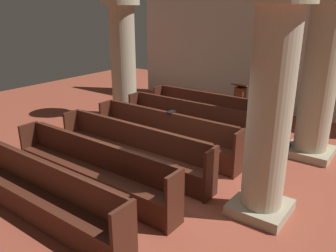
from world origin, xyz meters
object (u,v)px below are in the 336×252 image
pillar_far_side (123,56)px  pew_row_2 (165,133)px  pew_row_3 (133,148)px  pew_row_4 (92,167)px  pillar_aisle_side (320,75)px  pew_row_0 (212,111)px  kneeler_box_blue (280,148)px  hymn_book (171,112)px  pillar_aisle_rear (271,105)px  lectern (239,104)px  pew_row_5 (39,191)px  pew_row_1 (190,121)px

pillar_far_side → pew_row_2: bearing=-29.9°
pew_row_3 → pew_row_4: (0.00, -1.09, 0.00)m
pew_row_2 → pew_row_4: bearing=-90.0°
pillar_aisle_side → pillar_far_side: 5.45m
pew_row_0 → pew_row_4: same height
pew_row_2 → kneeler_box_blue: bearing=36.8°
hymn_book → pew_row_2: bearing=-104.1°
pew_row_2 → pew_row_4: size_ratio=1.00×
pew_row_2 → pillar_aisle_rear: size_ratio=1.06×
kneeler_box_blue → pew_row_4: bearing=-119.6°
pillar_far_side → kneeler_box_blue: (4.85, 0.07, -1.74)m
pew_row_0 → pew_row_4: (0.00, -4.37, 0.00)m
pew_row_3 → lectern: (0.22, 4.58, -0.05)m
pillar_far_side → pew_row_3: bearing=-44.4°
pew_row_2 → pillar_aisle_side: (2.74, 1.89, 1.35)m
pillar_aisle_side → pew_row_2: bearing=-145.5°
pew_row_3 → lectern: bearing=87.2°
pew_row_3 → kneeler_box_blue: pew_row_3 is taller
pew_row_3 → pillar_aisle_rear: (2.74, 0.09, 1.35)m
pew_row_3 → hymn_book: hymn_book is taller
pew_row_2 → lectern: 3.49m
pillar_aisle_side → hymn_book: bearing=-147.7°
pew_row_0 → hymn_book: 2.06m
pillar_aisle_rear → kneeler_box_blue: size_ratio=8.52×
pillar_aisle_side → pew_row_5: bearing=-118.0°
pillar_aisle_rear → lectern: pillar_aisle_rear is taller
kneeler_box_blue → pew_row_5: bearing=-113.8°
pew_row_1 → pew_row_3: (0.00, -2.19, 0.00)m
pew_row_4 → pillar_far_side: pillar_far_side is taller
pillar_far_side → pew_row_1: bearing=-9.5°
pew_row_2 → pew_row_3: bearing=-90.0°
pillar_aisle_rear → hymn_book: 3.08m
pillar_far_side → pillar_aisle_rear: (5.44, -2.55, 0.00)m
pew_row_4 → pew_row_5: same height
pew_row_3 → pew_row_4: same height
pillar_far_side → kneeler_box_blue: size_ratio=8.52×
pillar_far_side → pillar_aisle_rear: bearing=-25.2°
pew_row_5 → pillar_aisle_rear: pillar_aisle_rear is taller
pew_row_3 → pillar_aisle_rear: size_ratio=1.06×
pew_row_4 → kneeler_box_blue: bearing=60.4°
pew_row_5 → pillar_far_side: pillar_far_side is taller
pew_row_2 → pew_row_4: 2.19m
pew_row_5 → kneeler_box_blue: 5.37m
pew_row_1 → kneeler_box_blue: 2.26m
pillar_far_side → kneeler_box_blue: bearing=0.8°
pew_row_1 → pew_row_4: bearing=-90.0°
pew_row_0 → pillar_aisle_rear: bearing=-49.3°
pew_row_0 → pillar_aisle_side: (2.74, -0.30, 1.35)m
pillar_aisle_side → pillar_far_side: bearing=-176.4°
pillar_aisle_side → lectern: (-2.52, 1.60, -1.41)m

